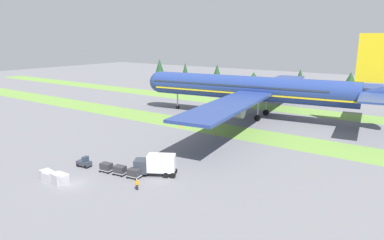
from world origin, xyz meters
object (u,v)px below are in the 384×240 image
taxiway_marker_0 (181,126)px  uld_container_3 (61,179)px  baggage_tug (84,162)px  catering_truck (156,164)px  cargo_dolly_lead (106,167)px  cargo_dolly_second (120,170)px  cargo_dolly_third (134,173)px  airliner (255,88)px  uld_container_1 (50,177)px  uld_container_2 (58,179)px  uld_container_0 (46,175)px  ground_crew_marshaller (137,184)px  taxiway_marker_1 (215,133)px

taxiway_marker_0 → uld_container_3: bearing=-81.8°
baggage_tug → catering_truck: (12.90, 4.37, 1.14)m
cargo_dolly_lead → cargo_dolly_second: (2.87, 0.38, 0.00)m
baggage_tug → cargo_dolly_third: size_ratio=1.16×
airliner → baggage_tug: (-7.81, -53.09, -7.54)m
airliner → uld_container_1: size_ratio=43.20×
uld_container_2 → taxiway_marker_0: bearing=97.8°
airliner → uld_container_1: airliner is taller
cargo_dolly_third → uld_container_3: size_ratio=1.19×
cargo_dolly_third → uld_container_0: cargo_dolly_third is taller
ground_crew_marshaller → taxiway_marker_0: bearing=67.5°
airliner → cargo_dolly_lead: airliner is taller
cargo_dolly_third → uld_container_0: 14.05m
baggage_tug → ground_crew_marshaller: bearing=-103.9°
cargo_dolly_second → uld_container_1: size_ratio=1.19×
cargo_dolly_lead → uld_container_3: bearing=156.9°
catering_truck → uld_container_3: (-9.96, -11.03, -1.19)m
cargo_dolly_third → taxiway_marker_0: (-13.32, 30.37, -0.62)m
uld_container_0 → taxiway_marker_0: uld_container_0 is taller
cargo_dolly_lead → uld_container_2: (-2.22, -7.78, -0.02)m
airliner → ground_crew_marshaller: bearing=179.4°
airliner → uld_container_2: 60.88m
baggage_tug → uld_container_2: (2.77, -7.12, 0.09)m
baggage_tug → ground_crew_marshaller: (14.27, -1.59, 0.13)m
baggage_tug → airliner: bearing=-15.9°
uld_container_2 → uld_container_0: bearing=177.9°
airliner → cargo_dolly_second: (0.05, -52.05, -7.43)m
airliner → ground_crew_marshaller: (6.47, -54.68, -7.41)m
baggage_tug → taxiway_marker_1: 32.59m
taxiway_marker_0 → cargo_dolly_second: bearing=-71.2°
cargo_dolly_third → taxiway_marker_1: size_ratio=5.16×
cargo_dolly_second → taxiway_marker_1: size_ratio=5.16×
catering_truck → uld_container_2: (-10.13, -11.49, -1.05)m
taxiway_marker_1 → cargo_dolly_lead: bearing=-95.2°
uld_container_0 → taxiway_marker_1: 39.53m
cargo_dolly_second → catering_truck: 6.13m
catering_truck → uld_container_1: 16.83m
uld_container_2 → taxiway_marker_1: uld_container_2 is taller
uld_container_3 → taxiway_marker_1: bearing=82.8°
cargo_dolly_second → uld_container_2: (-5.09, -8.16, -0.02)m
catering_truck → taxiway_marker_1: size_ratio=15.56×
cargo_dolly_third → catering_truck: bearing=-43.9°
cargo_dolly_lead → uld_container_0: 9.43m
cargo_dolly_second → taxiway_marker_0: size_ratio=3.97×
airliner → catering_truck: size_ratio=12.05×
uld_container_1 → taxiway_marker_1: size_ratio=4.34×
cargo_dolly_lead → uld_container_0: bearing=136.8°
uld_container_2 → taxiway_marker_1: (5.03, 38.77, -0.67)m
cargo_dolly_lead → uld_container_2: bearing=156.6°
cargo_dolly_third → uld_container_1: uld_container_1 is taller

